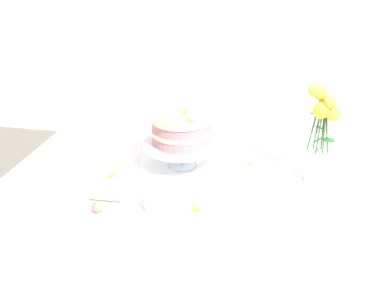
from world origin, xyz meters
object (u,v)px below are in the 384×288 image
at_px(dining_table, 198,201).
at_px(cake_stand, 182,146).
at_px(fallen_rose, 98,207).
at_px(layer_cake, 182,128).
at_px(flower_vase, 320,139).
at_px(teacup, 156,204).

relative_size(dining_table, cake_stand, 4.83).
xyz_separation_m(cake_stand, fallen_rose, (-0.19, -0.35, -0.07)).
bearing_deg(layer_cake, dining_table, -49.10).
bearing_deg(layer_cake, fallen_rose, -118.98).
bearing_deg(fallen_rose, dining_table, 43.04).
height_order(cake_stand, flower_vase, flower_vase).
distance_m(dining_table, flower_vase, 0.48).
bearing_deg(layer_cake, flower_vase, -1.77).
bearing_deg(cake_stand, dining_table, -49.11).
xyz_separation_m(dining_table, teacup, (-0.09, -0.22, 0.11)).
xyz_separation_m(dining_table, cake_stand, (-0.08, 0.09, 0.17)).
height_order(dining_table, flower_vase, flower_vase).
distance_m(layer_cake, fallen_rose, 0.42).
height_order(layer_cake, flower_vase, flower_vase).
bearing_deg(fallen_rose, cake_stand, 61.03).
relative_size(dining_table, layer_cake, 6.16).
bearing_deg(flower_vase, layer_cake, 178.23).
bearing_deg(teacup, layer_cake, 87.61).
distance_m(dining_table, layer_cake, 0.27).
bearing_deg(fallen_rose, layer_cake, 61.02).
relative_size(flower_vase, teacup, 2.57).
bearing_deg(teacup, flower_vase, 30.97).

